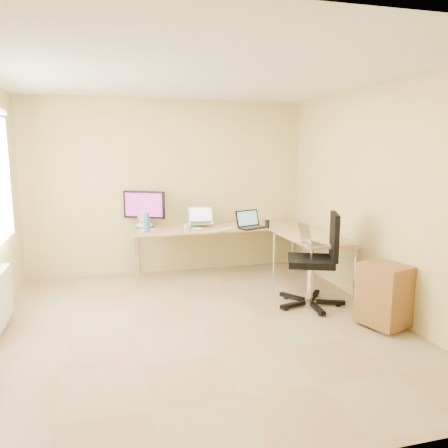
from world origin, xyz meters
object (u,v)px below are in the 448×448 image
object	(u,v)px
laptop_center	(201,216)
water_bottle	(147,223)
desk_main	(222,250)
mug	(187,228)
desk_return	(311,262)
keyboard	(225,230)
desk_fan	(144,219)
office_chair	(311,265)
monitor	(144,209)
laptop_return	(313,236)
laptop_black	(252,219)
cabinet	(384,295)

from	to	relation	value
laptop_center	water_bottle	size ratio (longest dim) A/B	1.36
desk_main	mug	size ratio (longest dim) A/B	24.12
desk_return	keyboard	bearing A→B (deg)	145.16
desk_main	desk_fan	xyz separation A→B (m)	(-1.13, 0.20, 0.49)
keyboard	mug	size ratio (longest dim) A/B	3.61
keyboard	water_bottle	size ratio (longest dim) A/B	1.46
office_chair	monitor	bearing A→B (deg)	157.28
laptop_return	mug	bearing A→B (deg)	44.77
desk_main	office_chair	distance (m)	1.73
laptop_black	laptop_return	xyz separation A→B (m)	(0.35, -1.26, -0.02)
laptop_center	office_chair	distance (m)	1.98
desk_return	desk_main	bearing A→B (deg)	134.27
desk_return	laptop_return	world-z (taller)	laptop_return
water_bottle	desk_fan	world-z (taller)	water_bottle
laptop_black	keyboard	distance (m)	0.44
laptop_center	monitor	bearing A→B (deg)	-179.05
monitor	mug	size ratio (longest dim) A/B	5.79
desk_fan	laptop_center	bearing A→B (deg)	-11.27
laptop_black	monitor	bearing A→B (deg)	142.20
keyboard	office_chair	world-z (taller)	office_chair
desk_main	desk_return	distance (m)	1.40
monitor	laptop_black	size ratio (longest dim) A/B	1.56
laptop_black	mug	size ratio (longest dim) A/B	3.72
mug	office_chair	size ratio (longest dim) A/B	0.10
desk_fan	office_chair	xyz separation A→B (m)	(1.80, -1.78, -0.35)
desk_return	laptop_return	distance (m)	0.72
laptop_center	office_chair	size ratio (longest dim) A/B	0.32
laptop_black	cabinet	bearing A→B (deg)	-92.65
laptop_center	laptop_black	world-z (taller)	laptop_center
mug	office_chair	world-z (taller)	office_chair
monitor	mug	distance (m)	0.77
laptop_center	cabinet	distance (m)	2.92
mug	monitor	bearing A→B (deg)	137.24
laptop_black	cabinet	world-z (taller)	laptop_black
desk_fan	monitor	bearing A→B (deg)	-3.42
laptop_return	laptop_center	bearing A→B (deg)	30.35
desk_return	laptop_center	size ratio (longest dim) A/B	3.51
water_bottle	desk_fan	distance (m)	0.36
desk_fan	laptop_return	world-z (taller)	desk_fan
office_chair	laptop_black	bearing A→B (deg)	124.37
cabinet	monitor	bearing A→B (deg)	113.06
monitor	keyboard	xyz separation A→B (m)	(1.09, -0.50, -0.26)
desk_fan	laptop_return	size ratio (longest dim) A/B	0.78
desk_return	keyboard	distance (m)	1.29
laptop_center	desk_fan	world-z (taller)	laptop_center
laptop_black	desk_fan	xyz separation A→B (m)	(-1.51, 0.44, -0.00)
desk_return	desk_fan	distance (m)	2.47
laptop_black	water_bottle	size ratio (longest dim) A/B	1.50
desk_main	office_chair	world-z (taller)	office_chair
desk_return	office_chair	size ratio (longest dim) A/B	1.14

